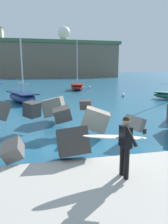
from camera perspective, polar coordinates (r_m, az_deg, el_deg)
name	(u,v)px	position (r m, az deg, el deg)	size (l,w,h in m)	color
ground_plane	(78,146)	(9.08, -1.74, -9.42)	(400.00, 400.00, 0.00)	#235B7A
walkway_path	(107,200)	(5.57, 6.24, -22.87)	(48.00, 4.40, 0.24)	#B2ADA3
breakwater_jetty	(127,114)	(11.21, 11.71, -0.57)	(30.96, 7.57, 2.15)	gray
surfer_with_board	(122,141)	(6.01, 10.49, -7.91)	(2.12, 1.26, 1.78)	black
boat_near_left	(77,87)	(33.24, -1.85, 7.03)	(2.86, 4.81, 7.73)	maroon
boat_near_centre	(22,97)	(21.66, -16.64, 4.05)	(3.90, 5.64, 6.14)	navy
mooring_buoy_inner	(123,95)	(25.49, 10.79, 4.64)	(0.44, 0.44, 0.44)	silver
mooring_buoy_middle	(160,94)	(27.93, 20.19, 4.73)	(0.44, 0.44, 0.44)	yellow
mooring_buoy_outer	(89,87)	(36.00, 1.50, 6.85)	(0.44, 0.44, 0.44)	silver
headland_bluff	(10,60)	(97.09, -19.66, 13.32)	(88.75, 31.18, 14.13)	#756651
radar_dome	(64,35)	(105.38, -5.53, 20.34)	(6.08, 6.08, 9.08)	silver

